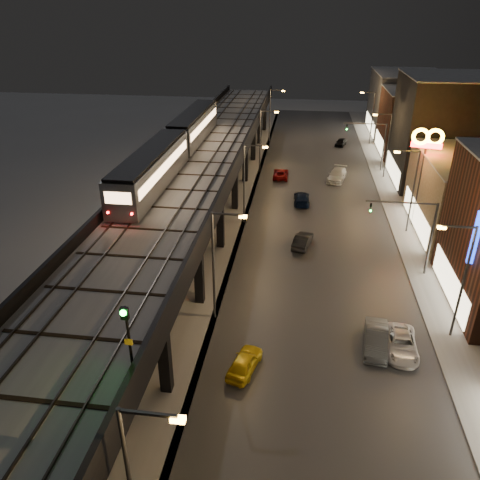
{
  "coord_description": "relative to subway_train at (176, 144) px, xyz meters",
  "views": [
    {
      "loc": [
        5.29,
        -16.57,
        21.94
      ],
      "look_at": [
        0.78,
        16.83,
        5.0
      ],
      "focal_mm": 35.0,
      "sensor_mm": 36.0,
      "label": 1
    }
  ],
  "objects": [
    {
      "name": "car_mid_silver",
      "position": [
        11.04,
        14.16,
        -7.72
      ],
      "size": [
        2.03,
        4.4,
        1.22
      ],
      "primitive_type": "imported",
      "rotation": [
        0.0,
        0.0,
        3.14
      ],
      "color": "#960C0B",
      "rests_on": "ground"
    },
    {
      "name": "building_f",
      "position": [
        32.49,
        43.26,
        -2.76
      ],
      "size": [
        12.2,
        16.2,
        11.16
      ],
      "color": "#515254",
      "rests_on": "ground"
    },
    {
      "name": "streetlight_left_1",
      "position": [
        8.07,
        -19.74,
        -3.1
      ],
      "size": [
        2.57,
        0.28,
        9.0
      ],
      "color": "#38383A",
      "rests_on": "ground"
    },
    {
      "name": "streetlight_right_2",
      "position": [
        25.23,
        -1.74,
        -3.1
      ],
      "size": [
        2.56,
        0.28,
        9.0
      ],
      "color": "#38383A",
      "rests_on": "ground"
    },
    {
      "name": "car_onc_dark",
      "position": [
        21.55,
        -22.04,
        -7.7
      ],
      "size": [
        2.42,
        4.67,
        1.26
      ],
      "primitive_type": "imported",
      "rotation": [
        0.0,
        0.0,
        -0.08
      ],
      "color": "silver",
      "rests_on": "ground"
    },
    {
      "name": "car_taxi",
      "position": [
        10.86,
        -25.37,
        -7.69
      ],
      "size": [
        2.39,
        4.05,
        1.29
      ],
      "primitive_type": "imported",
      "rotation": [
        0.0,
        0.0,
        2.9
      ],
      "color": "yellow",
      "rests_on": "ground"
    },
    {
      "name": "car_onc_red",
      "position": [
        20.42,
        32.49,
        -7.72
      ],
      "size": [
        2.47,
        3.9,
        1.24
      ],
      "primitive_type": "imported",
      "rotation": [
        0.0,
        0.0,
        -0.3
      ],
      "color": "black",
      "rests_on": "ground"
    },
    {
      "name": "viaduct_parapet_far",
      "position": [
        -1.85,
        -0.74,
        -1.48
      ],
      "size": [
        0.3,
        100.0,
        1.1
      ],
      "primitive_type": "cube",
      "color": "black",
      "rests_on": "elevated_viaduct"
    },
    {
      "name": "sidewalk_right",
      "position": [
        26.0,
        2.26,
        -8.26
      ],
      "size": [
        4.0,
        120.0,
        0.14
      ],
      "primitive_type": "cube",
      "color": "#9FA1A8",
      "rests_on": "ground"
    },
    {
      "name": "streetlight_left_0",
      "position": [
        8.07,
        -37.74,
        -3.1
      ],
      "size": [
        2.57,
        0.28,
        9.0
      ],
      "color": "#38383A",
      "rests_on": "ground"
    },
    {
      "name": "elevated_viaduct",
      "position": [
        2.5,
        -0.9,
        -2.72
      ],
      "size": [
        9.0,
        100.0,
        6.3
      ],
      "color": "black",
      "rests_on": "ground"
    },
    {
      "name": "streetlight_right_1",
      "position": [
        25.23,
        -19.74,
        -3.1
      ],
      "size": [
        2.56,
        0.28,
        9.0
      ],
      "color": "#38383A",
      "rests_on": "ground"
    },
    {
      "name": "viaduct_parapet_streetside",
      "position": [
        6.85,
        -0.74,
        -1.48
      ],
      "size": [
        0.3,
        100.0,
        1.1
      ],
      "primitive_type": "cube",
      "color": "black",
      "rests_on": "elevated_viaduct"
    },
    {
      "name": "car_onc_silver",
      "position": [
        19.8,
        -21.86,
        -7.59
      ],
      "size": [
        2.09,
        4.65,
        1.48
      ],
      "primitive_type": "imported",
      "rotation": [
        0.0,
        0.0,
        -0.12
      ],
      "color": "#4B5059",
      "rests_on": "ground"
    },
    {
      "name": "streetlight_left_3",
      "position": [
        8.07,
        16.26,
        -3.1
      ],
      "size": [
        2.57,
        0.28,
        9.0
      ],
      "color": "#38383A",
      "rests_on": "ground"
    },
    {
      "name": "streetlight_left_4",
      "position": [
        8.07,
        34.26,
        -3.1
      ],
      "size": [
        2.57,
        0.28,
        9.0
      ],
      "color": "#38383A",
      "rests_on": "ground"
    },
    {
      "name": "sign_mcdonalds",
      "position": [
        26.5,
        0.24,
        0.57
      ],
      "size": [
        3.21,
        0.79,
        10.8
      ],
      "color": "#38383A",
      "rests_on": "ground"
    },
    {
      "name": "car_near_white",
      "position": [
        14.42,
        -6.74,
        -7.67
      ],
      "size": [
        2.25,
        4.24,
        1.33
      ],
      "primitive_type": "imported",
      "rotation": [
        0.0,
        0.0,
        2.92
      ],
      "color": "black",
      "rests_on": "ground"
    },
    {
      "name": "car_onc_white",
      "position": [
        18.86,
        14.11,
        -7.56
      ],
      "size": [
        3.31,
        5.66,
        1.54
      ],
      "primitive_type": "imported",
      "rotation": [
        0.0,
        0.0,
        -0.23
      ],
      "color": "white",
      "rests_on": "ground"
    },
    {
      "name": "building_d",
      "position": [
        32.49,
        15.26,
        -1.26
      ],
      "size": [
        12.2,
        13.2,
        14.16
      ],
      "color": "black",
      "rests_on": "ground"
    },
    {
      "name": "ground",
      "position": [
        8.5,
        -32.74,
        -8.33
      ],
      "size": [
        220.0,
        220.0,
        0.0
      ],
      "primitive_type": "plane",
      "color": "silver"
    },
    {
      "name": "traffic_light_rig_a",
      "position": [
        24.34,
        -10.75,
        -3.84
      ],
      "size": [
        6.1,
        0.34,
        7.0
      ],
      "color": "#38383A",
      "rests_on": "ground"
    },
    {
      "name": "under_viaduct_pavement",
      "position": [
        2.5,
        2.26,
        -8.3
      ],
      "size": [
        11.0,
        120.0,
        0.06
      ],
      "primitive_type": "cube",
      "color": "#9FA1A8",
      "rests_on": "ground"
    },
    {
      "name": "building_c",
      "position": [
        32.49,
        -0.74,
        -4.26
      ],
      "size": [
        12.2,
        15.2,
        8.16
      ],
      "color": "#8D775C",
      "rests_on": "ground"
    },
    {
      "name": "road_surface",
      "position": [
        16.0,
        2.26,
        -8.3
      ],
      "size": [
        17.0,
        120.0,
        0.06
      ],
      "primitive_type": "cube",
      "color": "#46474D",
      "rests_on": "ground"
    },
    {
      "name": "car_mid_dark",
      "position": [
        14.12,
        4.89,
        -7.66
      ],
      "size": [
        2.01,
        4.68,
        1.34
      ],
      "primitive_type": "imported",
      "rotation": [
        0.0,
        0.0,
        3.17
      ],
      "color": "black",
      "rests_on": "ground"
    },
    {
      "name": "viaduct_trackbed",
      "position": [
        2.49,
        -0.77,
        -1.95
      ],
      "size": [
        8.4,
        100.0,
        0.32
      ],
      "color": "#B2B7C1",
      "rests_on": "elevated_viaduct"
    },
    {
      "name": "subway_train",
      "position": [
        0.0,
        0.0,
        0.0
      ],
      "size": [
        2.89,
        34.9,
        3.45
      ],
      "color": "gray",
      "rests_on": "viaduct_trackbed"
    },
    {
      "name": "streetlight_right_4",
      "position": [
        25.23,
        34.26,
        -3.1
      ],
      "size": [
        2.56,
        0.28,
        9.0
      ],
      "color": "#38383A",
      "rests_on": "ground"
    },
    {
      "name": "rail_signal",
      "position": [
        6.4,
        -33.02,
        0.68
      ],
      "size": [
        0.39,
        0.45,
        3.37
      ],
      "color": "black",
      "rests_on": "viaduct_trackbed"
    },
    {
      "name": "streetlight_right_3",
      "position": [
        25.23,
        16.26,
        -3.1
      ],
      "size": [
        2.56,
        0.28,
        9.0
      ],
      "color": "#38383A",
      "rests_on": "ground"
    },
    {
      "name": "traffic_light_rig_b",
      "position": [
        24.34,
        19.25,
        -3.84
      ],
      "size": [
        6.1,
        0.34,
        7.0
      ],
      "color": "#38383A",
      "rests_on": "ground"
    },
    {
      "name": "streetlight_left_2",
      "position": [
        8.07,
        -1.74,
        -3.1
      ],
      "size": [
        2.57,
        0.28,
        9.0
      ],
      "color": "#38383A",
      "rests_on": "ground"
    },
    {
      "name": "building_e",
      "position": [
        32.49,
        29.26,
        -3.26
      ],
      "size": [
        12.2,
        12.2,
        10.16
      ],
      "color": "#4C2316",
      "rests_on": "ground"
    }
  ]
}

